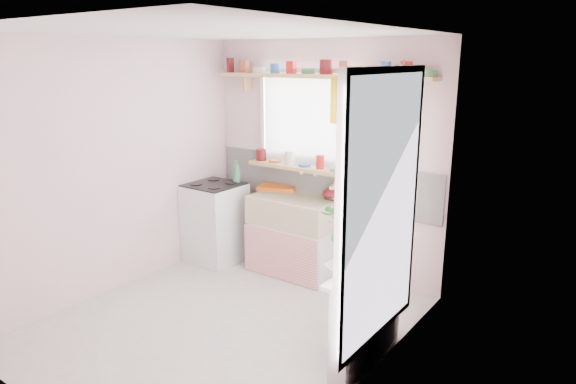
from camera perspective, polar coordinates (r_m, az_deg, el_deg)
The scene contains 19 objects.
room at distance 4.59m, azimuth 5.93°, elevation 2.91°, with size 3.20×3.20×3.20m.
sink_unit at distance 5.62m, azimuth 0.72°, elevation -4.76°, with size 0.95×0.65×1.11m.
cooker at distance 6.01m, azimuth -8.08°, elevation -3.31°, with size 0.58×0.58×0.93m.
radiator_ledge at distance 4.08m, azimuth 8.76°, elevation -13.29°, with size 0.22×0.95×0.78m.
windowsill at distance 5.57m, azimuth 1.84°, elevation 2.65°, with size 1.40×0.22×0.04m, color tan.
pine_shelf at distance 5.36m, azimuth 3.23°, elevation 12.73°, with size 2.52×0.24×0.04m, color tan.
shelf_crockery at distance 5.38m, azimuth 2.85°, elevation 13.53°, with size 2.47×0.11×0.12m.
sill_crockery at distance 5.57m, azimuth 1.70°, elevation 3.43°, with size 1.35×0.11×0.12m.
dish_tray at distance 5.86m, azimuth -1.11°, elevation 0.56°, with size 0.43×0.32×0.04m, color #CF5112.
colander at distance 5.45m, azimuth 5.21°, elevation -0.18°, with size 0.26×0.26×0.12m, color maroon.
jade_plant at distance 3.82m, azimuth 7.68°, elevation -4.41°, with size 0.51×0.44×0.57m, color #2C6E2D.
fruit_bowl at distance 3.80m, azimuth 6.52°, elevation -8.54°, with size 0.29×0.29×0.07m, color white.
herb_pot at distance 3.95m, azimuth 10.08°, elevation -6.63°, with size 0.11×0.08×0.21m, color #2E6A2A.
soap_bottle_sink at distance 5.44m, azimuth 5.22°, elevation 0.31°, with size 0.10×0.10×0.21m, color #FFEA71.
sill_cup at distance 5.97m, azimuth -2.78°, elevation 4.17°, with size 0.14×0.14×0.11m, color beige.
sill_bowl at distance 5.32m, azimuth 7.36°, elevation 2.51°, with size 0.20×0.20×0.06m, color #325CA4.
shelf_vase at distance 4.85m, azimuth 12.73°, elevation 13.28°, with size 0.14×0.14×0.14m, color #AC5735.
cooker_bottle at distance 5.91m, azimuth -5.71°, elevation 2.30°, with size 0.10×0.10×0.25m, color #3F7E53.
fruit at distance 3.78m, azimuth 6.67°, elevation -7.70°, with size 0.20×0.14×0.10m.
Camera 1 is at (2.89, -3.04, 2.30)m, focal length 32.00 mm.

